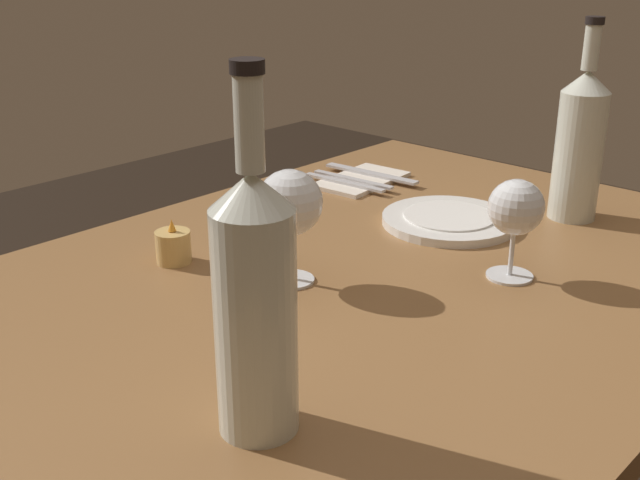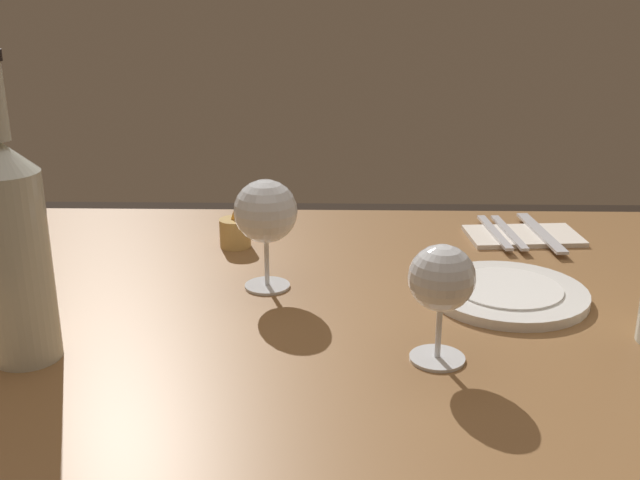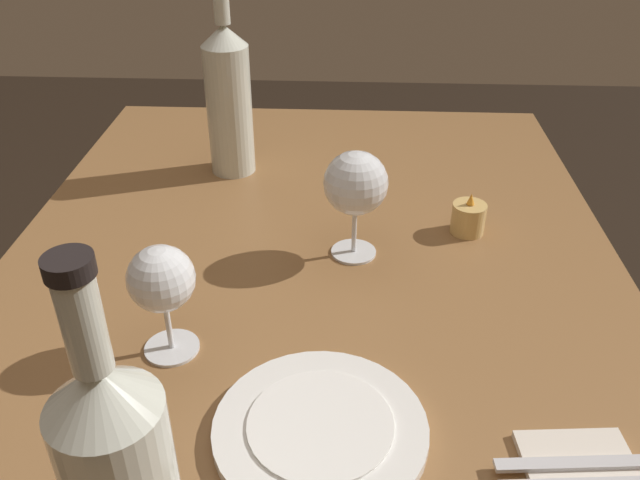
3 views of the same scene
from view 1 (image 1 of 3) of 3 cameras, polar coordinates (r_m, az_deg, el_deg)
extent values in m
cube|color=olive|center=(1.12, 3.06, -3.50)|extent=(1.30, 0.90, 0.04)
cylinder|color=brown|center=(1.90, 5.31, -4.88)|extent=(0.06, 0.06, 0.70)
cylinder|color=white|center=(1.14, 13.65, -2.55)|extent=(0.07, 0.07, 0.00)
cylinder|color=white|center=(1.12, 13.81, -0.85)|extent=(0.01, 0.01, 0.07)
sphere|color=white|center=(1.10, 14.11, 2.34)|extent=(0.08, 0.08, 0.08)
cylinder|color=maroon|center=(1.10, 14.10, 2.20)|extent=(0.06, 0.06, 0.02)
cylinder|color=white|center=(1.09, -2.14, -2.92)|extent=(0.07, 0.07, 0.00)
cylinder|color=white|center=(1.08, -2.17, -1.01)|extent=(0.01, 0.01, 0.07)
sphere|color=white|center=(1.05, -2.23, 2.74)|extent=(0.09, 0.09, 0.09)
cylinder|color=maroon|center=(1.05, -2.23, 2.71)|extent=(0.07, 0.07, 0.03)
cylinder|color=silver|center=(0.74, -4.71, -6.12)|extent=(0.08, 0.08, 0.23)
cone|color=silver|center=(0.69, -5.03, 3.59)|extent=(0.08, 0.08, 0.03)
cylinder|color=silver|center=(0.67, -5.20, 8.44)|extent=(0.03, 0.03, 0.08)
cylinder|color=black|center=(0.66, -5.34, 12.51)|extent=(0.03, 0.03, 0.01)
cylinder|color=silver|center=(1.37, 18.31, 5.81)|extent=(0.08, 0.08, 0.21)
cone|color=silver|center=(1.35, 18.93, 10.90)|extent=(0.08, 0.08, 0.03)
cylinder|color=silver|center=(1.34, 19.20, 13.12)|extent=(0.03, 0.03, 0.07)
cylinder|color=black|center=(1.33, 19.43, 14.88)|extent=(0.03, 0.03, 0.01)
cylinder|color=#DBB266|center=(1.17, -10.65, -0.49)|extent=(0.05, 0.05, 0.05)
cylinder|color=white|center=(1.17, -10.63, -0.77)|extent=(0.04, 0.04, 0.03)
cone|color=#F99E2D|center=(1.15, -10.76, 1.07)|extent=(0.01, 0.01, 0.02)
cylinder|color=white|center=(1.32, 9.39, 1.43)|extent=(0.22, 0.22, 0.01)
cylinder|color=white|center=(1.32, 9.41, 1.78)|extent=(0.15, 0.15, 0.00)
cube|color=silver|center=(1.53, 3.02, 4.40)|extent=(0.20, 0.13, 0.01)
cube|color=silver|center=(1.51, 2.41, 4.43)|extent=(0.03, 0.18, 0.00)
cube|color=silver|center=(1.49, 1.78, 4.22)|extent=(0.03, 0.18, 0.00)
cube|color=silver|center=(1.55, 3.74, 4.86)|extent=(0.04, 0.21, 0.00)
camera|label=2|loc=(0.86, 65.29, 7.61)|focal=42.56mm
camera|label=3|loc=(1.66, 19.71, 23.22)|focal=36.94mm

